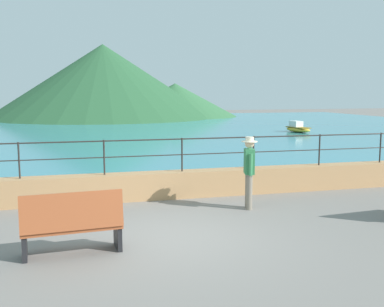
% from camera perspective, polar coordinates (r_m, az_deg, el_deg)
% --- Properties ---
extents(ground_plane, '(120.00, 120.00, 0.00)m').
position_cam_1_polar(ground_plane, '(8.95, -2.94, -10.45)').
color(ground_plane, slate).
extents(promenade_wall, '(20.00, 0.56, 0.70)m').
position_cam_1_polar(promenade_wall, '(11.91, -6.07, -4.13)').
color(promenade_wall, tan).
rests_on(promenade_wall, ground).
extents(railing, '(18.44, 0.04, 0.90)m').
position_cam_1_polar(railing, '(11.75, -6.14, 0.55)').
color(railing, '#282623').
rests_on(railing, promenade_wall).
extents(lake_water, '(64.00, 44.32, 0.06)m').
position_cam_1_polar(lake_water, '(34.33, -11.70, 2.99)').
color(lake_water, teal).
rests_on(lake_water, ground).
extents(hill_main, '(24.94, 24.94, 8.04)m').
position_cam_1_polar(hill_main, '(51.31, -11.18, 9.00)').
color(hill_main, '#285633').
rests_on(hill_main, ground).
extents(hill_secondary, '(14.35, 14.35, 3.81)m').
position_cam_1_polar(hill_secondary, '(51.83, -2.16, 6.79)').
color(hill_secondary, '#33663D').
rests_on(hill_secondary, ground).
extents(bench_main, '(1.74, 0.69, 1.13)m').
position_cam_1_polar(bench_main, '(8.06, -14.94, -8.62)').
color(bench_main, '#9E4C28').
rests_on(bench_main, ground).
extents(person_walking, '(0.38, 0.56, 1.75)m').
position_cam_1_polar(person_walking, '(10.84, 7.26, -1.95)').
color(person_walking, slate).
rests_on(person_walking, ground).
extents(boat_2, '(1.31, 2.43, 0.76)m').
position_cam_1_polar(boat_2, '(31.97, 13.28, 3.14)').
color(boat_2, gold).
rests_on(boat_2, lake_water).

